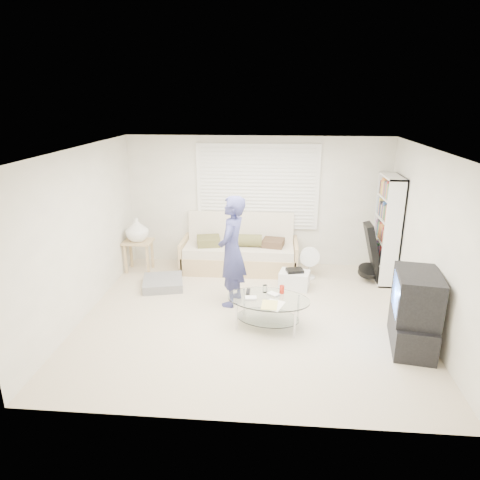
# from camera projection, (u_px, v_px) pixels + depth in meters

# --- Properties ---
(ground) EXTENTS (5.00, 5.00, 0.00)m
(ground) POSITION_uv_depth(u_px,v_px,m) (250.00, 316.00, 6.52)
(ground) COLOR #C3B198
(ground) RESTS_ON ground
(room_shell) EXTENTS (5.02, 4.52, 2.51)m
(room_shell) POSITION_uv_depth(u_px,v_px,m) (252.00, 205.00, 6.46)
(room_shell) COLOR beige
(room_shell) RESTS_ON ground
(window_blinds) EXTENTS (2.32, 0.08, 1.62)m
(window_blinds) POSITION_uv_depth(u_px,v_px,m) (258.00, 187.00, 8.11)
(window_blinds) COLOR silver
(window_blinds) RESTS_ON ground
(futon_sofa) EXTENTS (2.19, 0.88, 1.07)m
(futon_sofa) POSITION_uv_depth(u_px,v_px,m) (240.00, 252.00, 8.21)
(futon_sofa) COLOR tan
(futon_sofa) RESTS_ON ground
(grey_floor_pillow) EXTENTS (0.81, 0.81, 0.15)m
(grey_floor_pillow) POSITION_uv_depth(u_px,v_px,m) (163.00, 283.00, 7.50)
(grey_floor_pillow) COLOR slate
(grey_floor_pillow) RESTS_ON ground
(side_table) EXTENTS (0.53, 0.43, 1.05)m
(side_table) POSITION_uv_depth(u_px,v_px,m) (137.00, 232.00, 8.00)
(side_table) COLOR tan
(side_table) RESTS_ON ground
(bookshelf) EXTENTS (0.30, 0.80, 1.91)m
(bookshelf) POSITION_uv_depth(u_px,v_px,m) (387.00, 229.00, 7.55)
(bookshelf) COLOR white
(bookshelf) RESTS_ON ground
(guitar_case) EXTENTS (0.43, 0.40, 1.06)m
(guitar_case) POSITION_uv_depth(u_px,v_px,m) (372.00, 257.00, 7.59)
(guitar_case) COLOR black
(guitar_case) RESTS_ON ground
(floor_fan) EXTENTS (0.37, 0.25, 0.61)m
(floor_fan) POSITION_uv_depth(u_px,v_px,m) (309.00, 260.00, 7.79)
(floor_fan) COLOR white
(floor_fan) RESTS_ON ground
(storage_bin) EXTENTS (0.57, 0.45, 0.35)m
(storage_bin) POSITION_uv_depth(u_px,v_px,m) (294.00, 279.00, 7.44)
(storage_bin) COLOR white
(storage_bin) RESTS_ON ground
(tv_unit) EXTENTS (0.65, 1.03, 1.05)m
(tv_unit) POSITION_uv_depth(u_px,v_px,m) (414.00, 311.00, 5.59)
(tv_unit) COLOR black
(tv_unit) RESTS_ON ground
(coffee_table) EXTENTS (1.29, 0.93, 0.56)m
(coffee_table) POSITION_uv_depth(u_px,v_px,m) (268.00, 304.00, 6.13)
(coffee_table) COLOR silver
(coffee_table) RESTS_ON ground
(standing_person) EXTENTS (0.56, 0.73, 1.77)m
(standing_person) POSITION_uv_depth(u_px,v_px,m) (232.00, 251.00, 6.66)
(standing_person) COLOR navy
(standing_person) RESTS_ON ground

